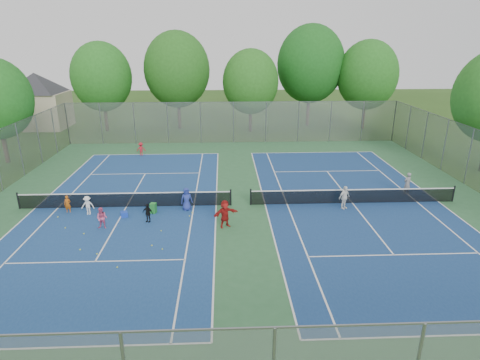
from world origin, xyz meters
The scene contains 35 objects.
ground centered at (0.00, 0.00, 0.00)m, with size 120.00×120.00×0.00m, color #2A4C17.
court_pad centered at (0.00, 0.00, 0.01)m, with size 32.00×32.00×0.01m, color #2D6038.
court_left centered at (-7.00, 0.00, 0.02)m, with size 10.97×23.77×0.01m, color navy.
court_right centered at (7.00, 0.00, 0.02)m, with size 10.97×23.77×0.01m, color navy.
net_left centered at (-7.00, 0.00, 0.46)m, with size 12.87×0.10×0.91m, color black.
net_right centered at (7.00, 0.00, 0.46)m, with size 12.87×0.10×0.91m, color black.
fence_north centered at (0.00, 16.00, 2.00)m, with size 32.00×0.10×4.00m, color gray.
house centered at (-22.00, 24.00, 4.21)m, with size 11.03×11.03×7.30m.
tree_nw centered at (-14.00, 22.00, 5.89)m, with size 6.40×6.40×9.58m.
tree_nl centered at (-6.00, 23.00, 6.54)m, with size 7.20×7.20×10.69m.
tree_nc centered at (2.00, 21.00, 5.39)m, with size 6.00×6.00×8.85m.
tree_nr centered at (9.00, 24.00, 7.04)m, with size 7.60×7.60×11.42m.
tree_ne centered at (15.00, 22.00, 5.97)m, with size 6.60×6.60×9.77m.
ball_crate centered at (-6.80, -1.44, 0.16)m, with size 0.38×0.38×0.32m, color #183AB6.
ball_hopper centered at (-5.19, -0.97, 0.31)m, with size 0.32×0.32×0.63m, color green.
student_a centered at (-10.23, -0.65, 0.53)m, with size 0.38×0.25×1.05m, color #C05812.
student_b centered at (-7.60, -2.90, 0.61)m, with size 0.59×0.46×1.21m, color #D7537E.
student_c centered at (-8.96, -1.00, 0.57)m, with size 0.74×0.43×1.14m, color white.
student_d centered at (-5.29, -2.19, 0.54)m, with size 0.64×0.27×1.09m, color black.
student_e centered at (-3.26, -0.60, 0.71)m, with size 0.69×0.45×1.41m, color #283993.
student_f centered at (-0.99, -2.99, 0.77)m, with size 1.44×0.46×1.55m, color #A51A17.
child_far_baseline centered at (-8.25, 11.61, 0.59)m, with size 0.76×0.44×1.17m, color red.
instructor centered at (11.01, 1.37, 0.75)m, with size 0.55×0.36×1.51m, color gray.
teen_court_b centered at (6.19, -0.80, 0.72)m, with size 0.85×0.35×1.45m, color white.
tennis_ball_0 centered at (-10.59, -1.40, 0.03)m, with size 0.07×0.07×0.07m, color #D8E535.
tennis_ball_1 centered at (-8.04, -5.31, 0.03)m, with size 0.07×0.07×0.07m, color #CBF438.
tennis_ball_2 centered at (-5.85, -6.99, 0.03)m, with size 0.07×0.07×0.07m, color #CDDE33.
tennis_ball_3 centered at (-9.64, -2.85, 0.03)m, with size 0.07×0.07×0.07m, color #CCD531.
tennis_ball_5 centered at (-4.63, -5.03, 0.03)m, with size 0.07×0.07×0.07m, color yellow.
tennis_ball_6 centered at (-7.11, -5.76, 0.03)m, with size 0.07×0.07×0.07m, color #BED030.
tennis_ball_7 centered at (-8.41, -3.59, 0.03)m, with size 0.07×0.07×0.07m, color #C7E034.
tennis_ball_8 centered at (-2.91, -1.14, 0.03)m, with size 0.07×0.07×0.07m, color #C8E635.
tennis_ball_9 centered at (-3.03, -1.59, 0.03)m, with size 0.07×0.07×0.07m, color yellow.
tennis_ball_10 centered at (-4.06, -5.42, 0.03)m, with size 0.07×0.07×0.07m, color #B0D030.
tennis_ball_11 centered at (-4.40, -3.43, 0.03)m, with size 0.07×0.07×0.07m, color #A8C82E.
Camera 1 is at (-1.03, -22.83, 9.68)m, focal length 30.00 mm.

